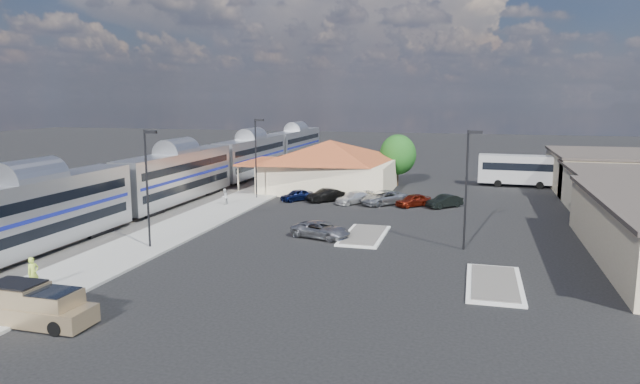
% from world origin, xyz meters
% --- Properties ---
extents(ground, '(280.00, 280.00, 0.00)m').
position_xyz_m(ground, '(0.00, 0.00, 0.00)').
color(ground, black).
rests_on(ground, ground).
extents(railbed, '(16.00, 100.00, 0.12)m').
position_xyz_m(railbed, '(-21.00, 8.00, 0.06)').
color(railbed, '#4C4944').
rests_on(railbed, ground).
extents(platform, '(5.50, 92.00, 0.18)m').
position_xyz_m(platform, '(-12.00, 6.00, 0.09)').
color(platform, gray).
rests_on(platform, ground).
extents(passenger_train, '(3.00, 104.00, 5.55)m').
position_xyz_m(passenger_train, '(-18.00, 11.09, 2.87)').
color(passenger_train, silver).
rests_on(passenger_train, ground).
extents(freight_cars, '(2.80, 46.00, 4.00)m').
position_xyz_m(freight_cars, '(-24.00, 5.43, 1.93)').
color(freight_cars, black).
rests_on(freight_cars, ground).
extents(station_depot, '(18.35, 12.24, 6.20)m').
position_xyz_m(station_depot, '(-4.56, 24.00, 3.13)').
color(station_depot, beige).
rests_on(station_depot, ground).
extents(traffic_island_south, '(3.30, 7.50, 0.21)m').
position_xyz_m(traffic_island_south, '(4.00, 2.00, 0.10)').
color(traffic_island_south, silver).
rests_on(traffic_island_south, ground).
extents(traffic_island_north, '(3.30, 7.50, 0.21)m').
position_xyz_m(traffic_island_north, '(14.00, -8.00, 0.10)').
color(traffic_island_north, silver).
rests_on(traffic_island_north, ground).
extents(lamp_plat_s, '(1.08, 0.25, 9.00)m').
position_xyz_m(lamp_plat_s, '(-10.90, -6.00, 5.34)').
color(lamp_plat_s, black).
rests_on(lamp_plat_s, ground).
extents(lamp_plat_n, '(1.08, 0.25, 9.00)m').
position_xyz_m(lamp_plat_n, '(-10.90, 16.00, 5.34)').
color(lamp_plat_n, black).
rests_on(lamp_plat_n, ground).
extents(lamp_lot, '(1.08, 0.25, 9.00)m').
position_xyz_m(lamp_lot, '(12.10, 0.00, 5.34)').
color(lamp_lot, black).
rests_on(lamp_lot, ground).
extents(tree_depot, '(4.71, 4.71, 6.63)m').
position_xyz_m(tree_depot, '(3.00, 30.00, 4.02)').
color(tree_depot, '#382314').
rests_on(tree_depot, ground).
extents(pickup_truck, '(5.80, 2.24, 2.00)m').
position_xyz_m(pickup_truck, '(-8.50, -20.42, 0.95)').
color(pickup_truck, tan).
rests_on(pickup_truck, ground).
extents(suv, '(5.32, 3.47, 1.36)m').
position_xyz_m(suv, '(0.67, 0.60, 0.68)').
color(suv, gray).
rests_on(suv, ground).
extents(coach_bus, '(12.62, 3.18, 4.02)m').
position_xyz_m(coach_bus, '(19.38, 33.23, 2.31)').
color(coach_bus, silver).
rests_on(coach_bus, ground).
extents(person_a, '(0.65, 0.81, 1.93)m').
position_xyz_m(person_a, '(-12.32, -16.40, 1.14)').
color(person_a, '#B8D944').
rests_on(person_a, platform).
extents(person_b, '(0.73, 0.89, 1.67)m').
position_xyz_m(person_b, '(-12.70, 11.19, 1.02)').
color(person_b, silver).
rests_on(person_b, platform).
extents(parked_car_a, '(3.55, 3.89, 1.28)m').
position_xyz_m(parked_car_a, '(-6.29, 16.11, 0.64)').
color(parked_car_a, '#0B133A').
rests_on(parked_car_a, ground).
extents(parked_car_b, '(4.11, 4.14, 1.42)m').
position_xyz_m(parked_car_b, '(-3.09, 16.41, 0.71)').
color(parked_car_b, black).
rests_on(parked_car_b, ground).
extents(parked_car_c, '(4.18, 4.56, 1.28)m').
position_xyz_m(parked_car_c, '(0.11, 16.11, 0.64)').
color(parked_car_c, silver).
rests_on(parked_car_c, ground).
extents(parked_car_d, '(5.46, 5.63, 1.49)m').
position_xyz_m(parked_car_d, '(3.31, 16.41, 0.75)').
color(parked_car_d, gray).
rests_on(parked_car_d, ground).
extents(parked_car_e, '(3.94, 3.89, 1.34)m').
position_xyz_m(parked_car_e, '(6.51, 16.11, 0.67)').
color(parked_car_e, maroon).
rests_on(parked_car_e, ground).
extents(parked_car_f, '(3.83, 3.89, 1.33)m').
position_xyz_m(parked_car_f, '(9.71, 16.41, 0.67)').
color(parked_car_f, black).
rests_on(parked_car_f, ground).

